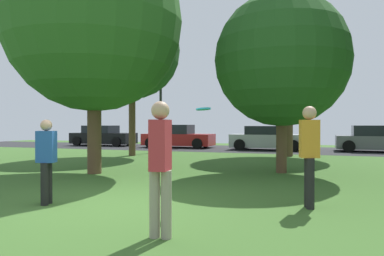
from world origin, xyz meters
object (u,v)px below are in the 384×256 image
frisbee_disc (203,109)px  person_thrower (46,158)px  birch_tree_lone (94,24)px  maple_tree_near (132,51)px  person_catcher (309,151)px  parked_car_black (103,136)px  parked_car_red (178,137)px  parked_car_silver (267,139)px  oak_tree_center (288,51)px  maple_tree_far (282,60)px  person_bystander (160,162)px  parked_car_grey (375,140)px  street_lamp_post (161,110)px

frisbee_disc → person_thrower: bearing=-164.7°
birch_tree_lone → maple_tree_near: bearing=107.9°
person_catcher → parked_car_black: 20.93m
parked_car_red → parked_car_silver: 5.73m
parked_car_red → parked_car_silver: parked_car_red is taller
oak_tree_center → maple_tree_far: bearing=-87.1°
person_bystander → parked_car_grey: size_ratio=0.44×
person_thrower → parked_car_black: size_ratio=0.36×
oak_tree_center → person_catcher: oak_tree_center is taller
parked_car_grey → person_catcher: bearing=-101.3°
frisbee_disc → person_bystander: bearing=-89.5°
parked_car_silver → street_lamp_post: (-5.19, -3.43, 1.61)m
frisbee_disc → street_lamp_post: (-6.05, 11.81, 0.49)m
oak_tree_center → person_catcher: bearing=-83.5°
person_catcher → person_bystander: 3.03m
frisbee_disc → parked_car_red: size_ratio=0.08×
person_bystander → parked_car_black: person_bystander is taller
parked_car_grey → street_lamp_post: bearing=-160.5°
parked_car_red → person_bystander: bearing=-69.5°
person_bystander → frisbee_disc: 2.09m
birch_tree_lone → parked_car_red: birch_tree_lone is taller
parked_car_black → parked_car_silver: 11.44m
person_thrower → parked_car_red: person_thrower is taller
oak_tree_center → person_bystander: (-0.56, -13.28, -3.87)m
birch_tree_lone → parked_car_red: size_ratio=1.61×
parked_car_black → frisbee_disc: bearing=-52.5°
parked_car_grey → person_bystander: bearing=-105.3°
birch_tree_lone → maple_tree_near: (-1.95, 6.02, 0.43)m
oak_tree_center → parked_car_silver: oak_tree_center is taller
person_catcher → parked_car_black: size_ratio=0.41×
maple_tree_far → oak_tree_center: 6.28m
oak_tree_center → parked_car_grey: size_ratio=1.80×
maple_tree_near → person_catcher: (8.20, -8.74, -3.93)m
oak_tree_center → parked_car_grey: (4.26, 4.33, -4.22)m
person_catcher → person_bystander: (-1.79, -2.45, -0.01)m
maple_tree_near → parked_car_black: 9.93m
person_thrower → parked_car_silver: (1.95, 16.01, -0.22)m
maple_tree_near → street_lamp_post: (0.34, 2.57, -2.69)m
parked_car_red → parked_car_grey: (11.42, -0.00, -0.01)m
birch_tree_lone → parked_car_grey: 16.00m
oak_tree_center → person_catcher: size_ratio=4.08×
birch_tree_lone → parked_car_silver: birch_tree_lone is taller
person_catcher → parked_car_red: bearing=-76.4°
person_catcher → birch_tree_lone: bearing=-38.9°
person_thrower → birch_tree_lone: bearing=96.9°
maple_tree_near → street_lamp_post: 3.74m
birch_tree_lone → maple_tree_far: (5.32, 2.01, -1.06)m
frisbee_disc → parked_car_silver: (-0.86, 15.24, -1.12)m
person_thrower → frisbee_disc: (2.81, 0.77, 0.90)m
frisbee_disc → parked_car_silver: bearing=93.2°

